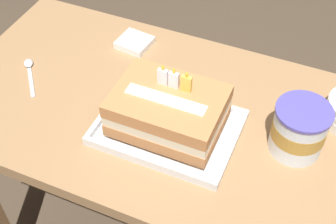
{
  "coord_description": "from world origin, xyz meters",
  "views": [
    {
      "loc": [
        0.31,
        -0.73,
        1.62
      ],
      "look_at": [
        0.01,
        -0.03,
        0.8
      ],
      "focal_mm": 50.22,
      "sensor_mm": 36.0,
      "label": 1
    }
  ],
  "objects_px": {
    "serving_spoon_near_tray": "(29,68)",
    "napkin_pile": "(135,43)",
    "foil_tray": "(168,129)",
    "ice_cream_tub": "(299,129)",
    "birthday_cake": "(168,110)"
  },
  "relations": [
    {
      "from": "birthday_cake",
      "to": "serving_spoon_near_tray",
      "type": "distance_m",
      "value": 0.44
    },
    {
      "from": "foil_tray",
      "to": "napkin_pile",
      "type": "height_order",
      "value": "foil_tray"
    },
    {
      "from": "foil_tray",
      "to": "napkin_pile",
      "type": "distance_m",
      "value": 0.33
    },
    {
      "from": "foil_tray",
      "to": "ice_cream_tub",
      "type": "height_order",
      "value": "ice_cream_tub"
    },
    {
      "from": "napkin_pile",
      "to": "ice_cream_tub",
      "type": "bearing_deg",
      "value": -20.67
    },
    {
      "from": "foil_tray",
      "to": "birthday_cake",
      "type": "distance_m",
      "value": 0.06
    },
    {
      "from": "serving_spoon_near_tray",
      "to": "birthday_cake",
      "type": "bearing_deg",
      "value": -7.0
    },
    {
      "from": "serving_spoon_near_tray",
      "to": "napkin_pile",
      "type": "relative_size",
      "value": 1.29
    },
    {
      "from": "ice_cream_tub",
      "to": "serving_spoon_near_tray",
      "type": "height_order",
      "value": "ice_cream_tub"
    },
    {
      "from": "foil_tray",
      "to": "ice_cream_tub",
      "type": "bearing_deg",
      "value": 13.5
    },
    {
      "from": "foil_tray",
      "to": "ice_cream_tub",
      "type": "distance_m",
      "value": 0.3
    },
    {
      "from": "serving_spoon_near_tray",
      "to": "napkin_pile",
      "type": "bearing_deg",
      "value": 43.39
    },
    {
      "from": "serving_spoon_near_tray",
      "to": "napkin_pile",
      "type": "distance_m",
      "value": 0.3
    },
    {
      "from": "serving_spoon_near_tray",
      "to": "napkin_pile",
      "type": "xyz_separation_m",
      "value": [
        0.22,
        0.2,
        0.0
      ]
    },
    {
      "from": "birthday_cake",
      "to": "serving_spoon_near_tray",
      "type": "bearing_deg",
      "value": 173.0
    }
  ]
}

